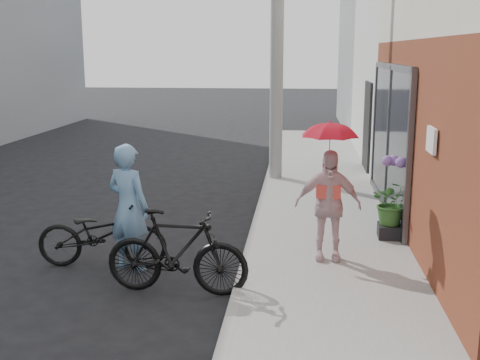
% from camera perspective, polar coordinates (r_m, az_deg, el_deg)
% --- Properties ---
extents(ground, '(80.00, 80.00, 0.00)m').
position_cam_1_polar(ground, '(7.69, -6.97, -9.63)').
color(ground, black).
rests_on(ground, ground).
extents(sidewalk, '(2.20, 24.00, 0.12)m').
position_cam_1_polar(sidewalk, '(9.39, 8.42, -5.21)').
color(sidewalk, gray).
rests_on(sidewalk, ground).
extents(curb, '(0.12, 24.00, 0.12)m').
position_cam_1_polar(curb, '(9.41, 1.32, -5.06)').
color(curb, '#9E9E99').
rests_on(curb, ground).
extents(east_building_far, '(8.00, 8.00, 7.00)m').
position_cam_1_polar(east_building_far, '(23.63, 19.95, 13.04)').
color(east_building_far, gray).
rests_on(east_building_far, ground).
extents(utility_pole, '(0.28, 0.28, 7.00)m').
position_cam_1_polar(utility_pole, '(12.99, 3.56, 15.03)').
color(utility_pole, '#9E9E99').
rests_on(utility_pole, ground).
extents(officer, '(0.72, 0.61, 1.69)m').
position_cam_1_polar(officer, '(7.97, -10.52, -2.58)').
color(officer, '#6B97BF').
rests_on(officer, ground).
extents(bike_left, '(1.76, 0.70, 0.91)m').
position_cam_1_polar(bike_left, '(8.23, -12.96, -5.02)').
color(bike_left, black).
rests_on(bike_left, ground).
extents(bike_right, '(1.74, 0.59, 1.03)m').
position_cam_1_polar(bike_right, '(7.18, -6.01, -6.81)').
color(bike_right, black).
rests_on(bike_right, ground).
extents(kimono_woman, '(0.87, 0.36, 1.48)m').
position_cam_1_polar(kimono_woman, '(7.98, 8.33, -2.38)').
color(kimono_woman, beige).
rests_on(kimono_woman, sidewalk).
extents(parasol, '(0.72, 0.72, 0.63)m').
position_cam_1_polar(parasol, '(7.79, 8.56, 5.15)').
color(parasol, red).
rests_on(parasol, kimono_woman).
extents(planter, '(0.39, 0.39, 0.20)m').
position_cam_1_polar(planter, '(9.24, 14.11, -4.71)').
color(planter, black).
rests_on(planter, sidewalk).
extents(potted_plant, '(0.61, 0.53, 0.68)m').
position_cam_1_polar(potted_plant, '(9.13, 14.25, -2.08)').
color(potted_plant, '#2E5C24').
rests_on(potted_plant, planter).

